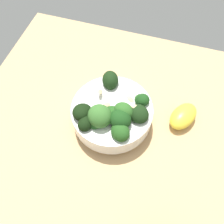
% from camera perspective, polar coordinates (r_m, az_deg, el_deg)
% --- Properties ---
extents(ground_plane, '(0.61, 0.61, 0.04)m').
position_cam_1_polar(ground_plane, '(0.60, -2.38, -3.05)').
color(ground_plane, tan).
extents(bowl_of_broccoli, '(0.17, 0.18, 0.11)m').
position_cam_1_polar(bowl_of_broccoli, '(0.55, 0.03, -0.25)').
color(bowl_of_broccoli, white).
rests_on(bowl_of_broccoli, ground_plane).
extents(lemon_wedge, '(0.08, 0.09, 0.04)m').
position_cam_1_polar(lemon_wedge, '(0.59, 15.60, -0.90)').
color(lemon_wedge, yellow).
rests_on(lemon_wedge, ground_plane).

